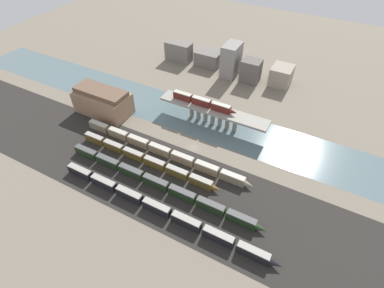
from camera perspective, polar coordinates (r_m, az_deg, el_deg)
name	(u,v)px	position (r m, az deg, el deg)	size (l,w,h in m)	color
ground_plane	(194,147)	(139.57, 0.37, -0.64)	(400.00, 400.00, 0.00)	#756B5B
railbed_yard	(167,182)	(125.50, -4.80, -7.30)	(280.00, 42.00, 0.01)	#282623
river_water	(212,123)	(153.31, 3.90, 3.95)	(320.00, 27.89, 0.01)	slate
bridge	(213,112)	(148.90, 4.03, 6.11)	(56.25, 8.71, 9.20)	gray
train_on_bridge	(203,102)	(148.46, 2.16, 7.93)	(34.26, 2.68, 3.94)	#5B1E19
train_yard_near	(160,209)	(115.34, -6.20, -12.19)	(92.11, 2.78, 4.04)	black
train_yard_mid	(158,183)	(122.93, -6.41, -7.48)	(89.71, 2.81, 3.96)	#23381E
train_yard_far	(146,160)	(132.74, -8.73, -2.95)	(69.88, 2.66, 3.93)	brown
train_yard_outer	(162,151)	(135.77, -5.72, -1.27)	(85.58, 2.82, 4.04)	gray
warehouse_building	(103,101)	(163.77, -16.62, 7.79)	(28.51, 15.40, 13.78)	#937056
city_block_far_left	(179,51)	(207.87, -2.55, 17.19)	(17.26, 8.24, 12.27)	slate
city_block_left	(209,58)	(203.73, 3.23, 16.10)	(16.03, 13.06, 9.06)	slate
city_block_center	(231,60)	(190.62, 7.46, 15.61)	(9.08, 14.36, 19.63)	gray
city_block_right	(251,71)	(186.98, 11.12, 13.52)	(11.08, 9.48, 13.48)	#605B56
city_block_far_right	(281,75)	(189.06, 16.63, 12.40)	(11.83, 13.62, 10.93)	gray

